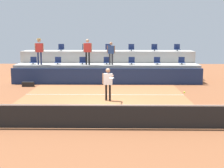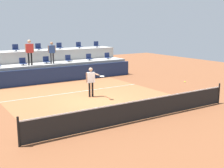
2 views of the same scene
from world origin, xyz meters
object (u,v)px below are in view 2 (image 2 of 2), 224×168
stadium_chair_lower_right (89,58)px  stadium_chair_lower_far_right (108,56)px  tennis_player (91,79)px  stadium_chair_lower_center (46,60)px  stadium_chair_lower_mid_left (23,62)px  stadium_chair_lower_mid_right (68,59)px  tennis_ball (185,82)px  spectator_in_white (30,50)px  stadium_chair_upper_center (38,47)px  stadium_chair_upper_mid_left (16,48)px  stadium_chair_upper_right (79,46)px  stadium_chair_upper_far_right (97,45)px  stadium_chair_upper_mid_right (60,46)px  spectator_in_grey (52,51)px

stadium_chair_lower_right → stadium_chair_lower_far_right: bearing=0.0°
tennis_player → stadium_chair_lower_center: bearing=92.4°
stadium_chair_lower_mid_left → stadium_chair_lower_center: size_ratio=1.00×
stadium_chair_lower_mid_right → tennis_ball: stadium_chair_lower_mid_right is taller
stadium_chair_lower_far_right → spectator_in_white: (-6.65, -0.38, 0.88)m
spectator_in_white → stadium_chair_upper_center: bearing=57.7°
stadium_chair_upper_mid_left → stadium_chair_upper_right: bearing=0.0°
stadium_chair_upper_right → tennis_ball: bearing=-91.5°
stadium_chair_lower_mid_right → stadium_chair_lower_far_right: 3.56m
stadium_chair_lower_far_right → stadium_chair_upper_far_right: bearing=90.5°
stadium_chair_lower_mid_right → stadium_chair_upper_center: 2.63m
stadium_chair_upper_center → stadium_chair_upper_mid_right: 1.77m
stadium_chair_lower_center → spectator_in_white: size_ratio=0.29×
stadium_chair_upper_mid_left → spectator_in_white: size_ratio=0.29×
stadium_chair_lower_far_right → tennis_ball: (-2.06, -10.66, -0.20)m
stadium_chair_upper_center → tennis_ball: bearing=-75.5°
stadium_chair_lower_center → stadium_chair_upper_right: stadium_chair_upper_right is taller
stadium_chair_lower_mid_right → stadium_chair_upper_far_right: (3.54, 1.80, 0.85)m
stadium_chair_lower_right → stadium_chair_upper_far_right: stadium_chair_upper_far_right is taller
stadium_chair_lower_mid_right → spectator_in_white: size_ratio=0.29×
stadium_chair_lower_mid_left → stadium_chair_upper_mid_right: (3.56, 1.80, 0.85)m
spectator_in_white → spectator_in_grey: bearing=-0.0°
stadium_chair_upper_mid_right → spectator_in_white: bearing=-145.3°
stadium_chair_lower_center → stadium_chair_upper_mid_left: size_ratio=1.00×
stadium_chair_lower_center → stadium_chair_upper_far_right: stadium_chair_upper_far_right is taller
stadium_chair_upper_mid_right → spectator_in_grey: spectator_in_grey is taller
tennis_player → spectator_in_white: (-1.59, 6.01, 1.31)m
stadium_chair_lower_mid_left → tennis_player: bearing=-72.6°
stadium_chair_upper_mid_left → stadium_chair_upper_mid_right: (3.53, 0.00, 0.00)m
stadium_chair_lower_mid_right → stadium_chair_lower_center: bearing=180.0°
stadium_chair_upper_mid_left → stadium_chair_upper_far_right: 7.02m
stadium_chair_upper_far_right → stadium_chair_upper_center: bearing=180.0°
tennis_player → spectator_in_white: 6.36m
stadium_chair_lower_right → stadium_chair_lower_center: bearing=180.0°
spectator_in_grey → tennis_player: bearing=-90.4°
stadium_chair_lower_right → spectator_in_grey: (-3.28, -0.38, 0.73)m
stadium_chair_upper_right → stadium_chair_upper_center: bearing=180.0°
tennis_ball → spectator_in_grey: bearing=106.1°
stadium_chair_lower_far_right → tennis_player: bearing=-128.4°
tennis_ball → stadium_chair_lower_right: bearing=88.3°
stadium_chair_lower_mid_right → spectator_in_grey: 1.68m
stadium_chair_upper_right → stadium_chair_lower_mid_left: bearing=-161.3°
stadium_chair_lower_right → stadium_chair_upper_center: bearing=153.0°
stadium_chair_lower_center → stadium_chair_upper_far_right: size_ratio=1.00×
stadium_chair_upper_mid_left → stadium_chair_upper_mid_right: same height
stadium_chair_lower_mid_right → stadium_chair_lower_right: (1.81, 0.00, 0.00)m
stadium_chair_lower_mid_left → tennis_player: size_ratio=0.31×
stadium_chair_lower_center → stadium_chair_lower_mid_right: (1.78, 0.00, 0.00)m
stadium_chair_lower_far_right → stadium_chair_upper_center: (-5.27, 1.80, 0.85)m
spectator_in_white → spectator_in_grey: (1.63, -0.00, -0.15)m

